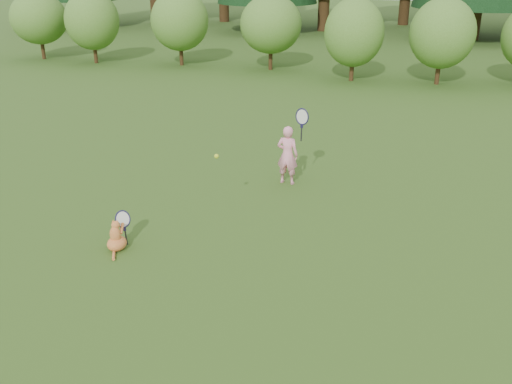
% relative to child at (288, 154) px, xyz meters
% --- Properties ---
extents(ground, '(100.00, 100.00, 0.00)m').
position_rel_child_xyz_m(ground, '(-0.19, -2.97, -0.55)').
color(ground, '#2B4914').
rests_on(ground, ground).
extents(shrub_row, '(28.00, 3.00, 2.80)m').
position_rel_child_xyz_m(shrub_row, '(-0.19, 10.03, 0.85)').
color(shrub_row, '#487324').
rests_on(shrub_row, ground).
extents(child, '(0.59, 0.33, 1.57)m').
position_rel_child_xyz_m(child, '(0.00, 0.00, 0.00)').
color(child, pink).
rests_on(child, ground).
extents(cat, '(0.33, 0.65, 0.58)m').
position_rel_child_xyz_m(cat, '(-1.74, -3.03, -0.32)').
color(cat, '#CB4C27').
rests_on(cat, ground).
extents(tennis_ball, '(0.07, 0.07, 0.07)m').
position_rel_child_xyz_m(tennis_ball, '(-0.72, -1.70, 0.45)').
color(tennis_ball, '#B1D018').
rests_on(tennis_ball, ground).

